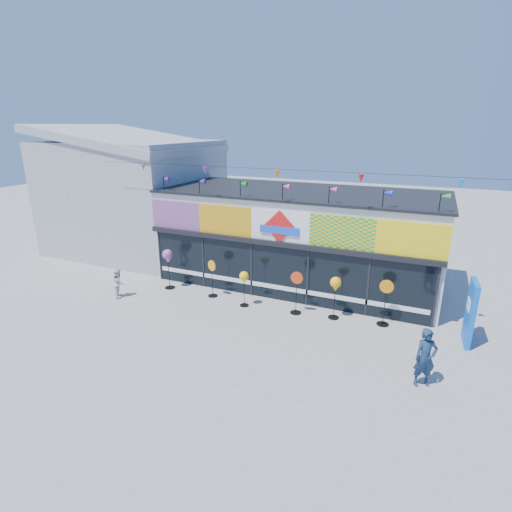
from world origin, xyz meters
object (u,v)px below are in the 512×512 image
Objects in this scene: child at (119,283)px; blue_sign at (470,313)px; spinner_3 at (296,292)px; adult_man at (425,358)px; spinner_0 at (168,257)px; spinner_5 at (385,301)px; spinner_1 at (212,278)px; spinner_2 at (244,278)px; spinner_4 at (336,285)px.

blue_sign is at bearing -119.21° from child.
adult_man is at bearing -31.43° from spinner_3.
spinner_0 is at bearing 178.92° from spinner_3.
spinner_1 is at bearing -177.76° from spinner_5.
blue_sign reaches higher than spinner_2.
spinner_0 is 1.09× the size of spinner_4.
adult_man is (-1.22, -2.99, -0.24)m from blue_sign.
spinner_0 reaches higher than adult_man.
spinner_5 is at bearing -116.38° from child.
spinner_4 is at bearing 6.27° from spinner_2.
spinner_4 is (7.25, 0.07, -0.12)m from spinner_0.
adult_man reaches higher than spinner_3.
spinner_3 is at bearing -172.54° from spinner_4.
spinner_5 reaches higher than spinner_3.
spinner_1 is 6.83m from spinner_5.
spinner_3 is 5.37m from adult_man.
child is at bearing -165.97° from spinner_2.
spinner_2 is at bearing 179.84° from blue_sign.
spinner_2 is 3.51m from spinner_4.
child is (-11.78, 1.32, -0.25)m from adult_man.
spinner_2 is 0.86× the size of spinner_3.
spinner_3 reaches higher than child.
spinner_0 is 1.05× the size of adult_man.
blue_sign is 11.64m from spinner_0.
spinner_2 is at bearing -112.50° from child.
blue_sign is 1.50× the size of spinner_2.
spinner_0 is 10.83m from adult_man.
spinner_2 is 5.31m from child.
spinner_4 is (1.41, 0.19, 0.42)m from spinner_3.
spinner_5 reaches higher than spinner_2.
adult_man is (10.42, -2.91, -0.57)m from spinner_0.
spinner_4 is (5.09, 0.08, 0.47)m from spinner_1.
spinner_2 is 1.20× the size of child.
spinner_4 is 8.80m from child.
spinner_0 reaches higher than spinner_5.
child is at bearing -130.52° from spinner_0.
spinner_3 is 1.03× the size of spinner_4.
blue_sign is 13.11m from child.
blue_sign is at bearing 1.88° from spinner_3.
spinner_5 is 3.48m from adult_man.
spinner_2 is 0.85× the size of adult_man.
blue_sign reaches higher than adult_man.
spinner_3 is at bearing 5.45° from spinner_2.
adult_man is at bearing -43.29° from spinner_4.
spinner_0 is at bearing -179.41° from spinner_4.
blue_sign reaches higher than spinner_1.
spinner_5 is at bearing 2.24° from spinner_1.
spinner_2 is 7.15m from adult_man.
spinner_3 is 0.97× the size of spinner_5.
spinner_0 is at bearing 179.89° from spinner_1.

